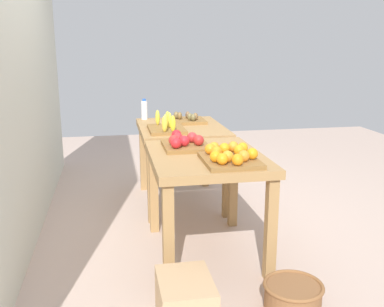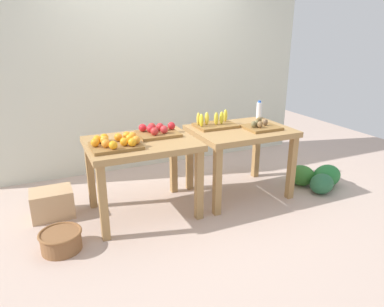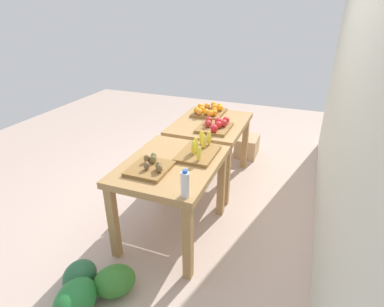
% 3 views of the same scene
% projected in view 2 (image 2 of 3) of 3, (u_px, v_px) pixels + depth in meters
% --- Properties ---
extents(ground_plane, '(8.00, 8.00, 0.00)m').
position_uv_depth(ground_plane, '(194.00, 202.00, 3.84)').
color(ground_plane, '#BFA596').
extents(back_wall, '(4.40, 0.12, 3.00)m').
position_uv_depth(back_wall, '(151.00, 54.00, 4.51)').
color(back_wall, beige).
rests_on(back_wall, ground_plane).
extents(display_table_left, '(1.04, 0.80, 0.77)m').
position_uv_depth(display_table_left, '(142.00, 152.00, 3.41)').
color(display_table_left, '#A37B49').
rests_on(display_table_left, ground_plane).
extents(display_table_right, '(1.04, 0.80, 0.77)m').
position_uv_depth(display_table_right, '(240.00, 138.00, 3.84)').
color(display_table_right, '#A37B49').
rests_on(display_table_right, ground_plane).
extents(orange_bin, '(0.44, 0.37, 0.11)m').
position_uv_depth(orange_bin, '(117.00, 143.00, 3.16)').
color(orange_bin, olive).
rests_on(orange_bin, display_table_left).
extents(apple_bin, '(0.42, 0.34, 0.11)m').
position_uv_depth(apple_bin, '(157.00, 131.00, 3.54)').
color(apple_bin, olive).
rests_on(apple_bin, display_table_left).
extents(banana_crate, '(0.44, 0.32, 0.17)m').
position_uv_depth(banana_crate, '(214.00, 123.00, 3.85)').
color(banana_crate, olive).
rests_on(banana_crate, display_table_right).
extents(kiwi_bin, '(0.36, 0.32, 0.10)m').
position_uv_depth(kiwi_bin, '(261.00, 126.00, 3.78)').
color(kiwi_bin, olive).
rests_on(kiwi_bin, display_table_right).
extents(water_bottle, '(0.07, 0.07, 0.21)m').
position_uv_depth(water_bottle, '(259.00, 110.00, 4.22)').
color(water_bottle, silver).
rests_on(water_bottle, display_table_right).
extents(watermelon_pile, '(0.64, 0.61, 0.27)m').
position_uv_depth(watermelon_pile, '(317.00, 178.00, 4.15)').
color(watermelon_pile, '#237333').
rests_on(watermelon_pile, ground_plane).
extents(wicker_basket, '(0.36, 0.36, 0.17)m').
position_uv_depth(wicker_basket, '(61.00, 240.00, 2.96)').
color(wicker_basket, brown).
rests_on(wicker_basket, ground_plane).
extents(cardboard_produce_box, '(0.40, 0.30, 0.28)m').
position_uv_depth(cardboard_produce_box, '(52.00, 203.00, 3.50)').
color(cardboard_produce_box, tan).
rests_on(cardboard_produce_box, ground_plane).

